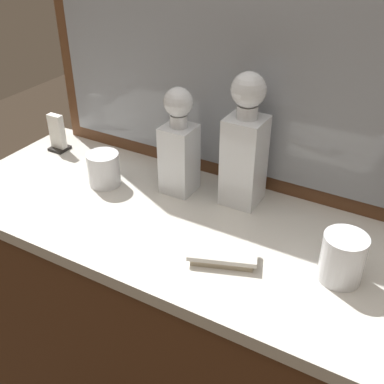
{
  "coord_description": "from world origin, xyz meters",
  "views": [
    {
      "loc": [
        0.45,
        -0.78,
        1.55
      ],
      "look_at": [
        0.0,
        0.0,
        0.98
      ],
      "focal_mm": 44.44,
      "sensor_mm": 36.0,
      "label": 1
    }
  ],
  "objects_px": {
    "crystal_tumbler_right": "(104,170)",
    "silver_brush_right": "(223,256)",
    "crystal_decanter_far_right": "(244,153)",
    "crystal_decanter_rear": "(179,152)",
    "crystal_tumbler_rear": "(342,260)",
    "napkin_holder": "(58,135)"
  },
  "relations": [
    {
      "from": "crystal_tumbler_right",
      "to": "silver_brush_right",
      "type": "height_order",
      "value": "crystal_tumbler_right"
    },
    {
      "from": "crystal_decanter_far_right",
      "to": "crystal_tumbler_right",
      "type": "bearing_deg",
      "value": -163.12
    },
    {
      "from": "crystal_decanter_far_right",
      "to": "crystal_tumbler_rear",
      "type": "relative_size",
      "value": 3.21
    },
    {
      "from": "silver_brush_right",
      "to": "crystal_tumbler_right",
      "type": "bearing_deg",
      "value": 162.99
    },
    {
      "from": "crystal_tumbler_right",
      "to": "silver_brush_right",
      "type": "distance_m",
      "value": 0.42
    },
    {
      "from": "crystal_decanter_rear",
      "to": "crystal_tumbler_right",
      "type": "height_order",
      "value": "crystal_decanter_rear"
    },
    {
      "from": "crystal_decanter_rear",
      "to": "napkin_holder",
      "type": "xyz_separation_m",
      "value": [
        -0.43,
        0.02,
        -0.06
      ]
    },
    {
      "from": "crystal_decanter_rear",
      "to": "silver_brush_right",
      "type": "distance_m",
      "value": 0.31
    },
    {
      "from": "crystal_decanter_rear",
      "to": "crystal_tumbler_rear",
      "type": "relative_size",
      "value": 2.69
    },
    {
      "from": "crystal_tumbler_right",
      "to": "silver_brush_right",
      "type": "xyz_separation_m",
      "value": [
        0.41,
        -0.12,
        -0.03
      ]
    },
    {
      "from": "silver_brush_right",
      "to": "napkin_holder",
      "type": "xyz_separation_m",
      "value": [
        -0.65,
        0.21,
        0.03
      ]
    },
    {
      "from": "crystal_decanter_far_right",
      "to": "napkin_holder",
      "type": "relative_size",
      "value": 2.95
    },
    {
      "from": "crystal_tumbler_right",
      "to": "silver_brush_right",
      "type": "bearing_deg",
      "value": -17.01
    },
    {
      "from": "crystal_tumbler_rear",
      "to": "napkin_holder",
      "type": "height_order",
      "value": "napkin_holder"
    },
    {
      "from": "crystal_decanter_far_right",
      "to": "crystal_tumbler_right",
      "type": "relative_size",
      "value": 3.74
    },
    {
      "from": "crystal_decanter_far_right",
      "to": "silver_brush_right",
      "type": "xyz_separation_m",
      "value": [
        0.06,
        -0.23,
        -0.12
      ]
    },
    {
      "from": "crystal_decanter_far_right",
      "to": "crystal_decanter_rear",
      "type": "height_order",
      "value": "crystal_decanter_far_right"
    },
    {
      "from": "crystal_decanter_rear",
      "to": "silver_brush_right",
      "type": "bearing_deg",
      "value": -41.49
    },
    {
      "from": "silver_brush_right",
      "to": "napkin_holder",
      "type": "height_order",
      "value": "napkin_holder"
    },
    {
      "from": "crystal_decanter_rear",
      "to": "silver_brush_right",
      "type": "xyz_separation_m",
      "value": [
        0.22,
        -0.2,
        -0.1
      ]
    },
    {
      "from": "crystal_decanter_rear",
      "to": "napkin_holder",
      "type": "height_order",
      "value": "crystal_decanter_rear"
    },
    {
      "from": "napkin_holder",
      "to": "crystal_decanter_rear",
      "type": "bearing_deg",
      "value": -2.2
    }
  ]
}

